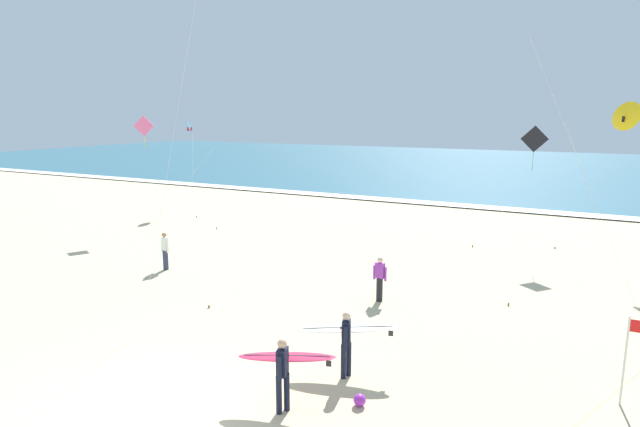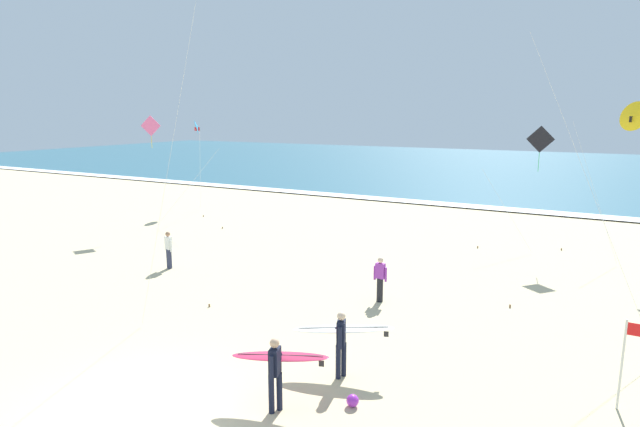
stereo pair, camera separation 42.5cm
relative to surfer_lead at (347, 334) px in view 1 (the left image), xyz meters
The scene contains 13 objects.
ground_plane 4.99m from the surfer_lead, 131.63° to the right, with size 160.00×160.00×0.00m, color beige.
ocean_water 55.33m from the surfer_lead, 93.36° to the left, with size 160.00×60.00×0.08m, color #2D6075.
shoreline_foam 25.75m from the surfer_lead, 97.23° to the left, with size 160.00×1.69×0.01m, color white.
surfer_lead is the anchor object (origin of this frame).
surfer_trailing 2.13m from the surfer_lead, 105.53° to the right, with size 2.31×1.17×1.71m.
kite_delta_golden_near 16.28m from the surfer_lead, 66.28° to the left, with size 2.96×2.30×6.96m.
kite_diamond_charcoal_mid 15.18m from the surfer_lead, 79.44° to the left, with size 3.07×0.13×5.91m.
kite_delta_cobalt_close 25.18m from the surfer_lead, 139.44° to the left, with size 2.64×2.67×6.03m.
kite_diamond_rose_extra 20.14m from the surfer_lead, 148.59° to the left, with size 4.00×1.91×6.34m.
bystander_purple_top 5.33m from the surfer_lead, 101.96° to the left, with size 0.50×0.22×1.59m.
bystander_white_top 11.38m from the surfer_lead, 156.05° to the left, with size 0.48×0.26×1.59m.
lifeguard_flag 6.30m from the surfer_lead, 13.70° to the left, with size 0.45×0.05×2.10m.
beach_ball 1.77m from the surfer_lead, 54.54° to the right, with size 0.28×0.28×0.28m, color purple.
Camera 1 is at (8.19, -7.44, 6.43)m, focal length 29.21 mm.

